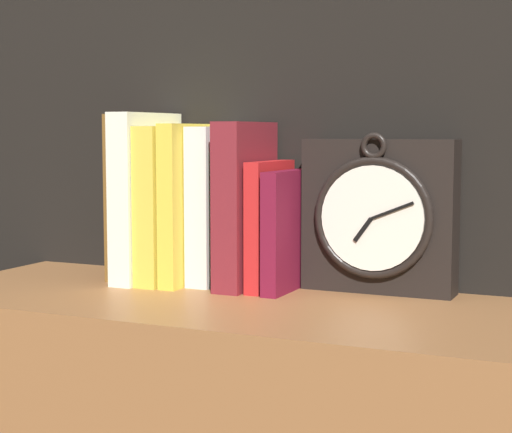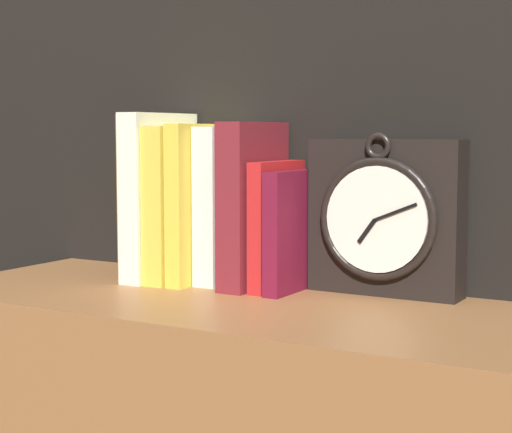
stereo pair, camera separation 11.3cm
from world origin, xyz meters
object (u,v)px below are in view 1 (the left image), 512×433
book_slot1_white (146,197)px  book_slot6_maroon (245,205)px  clock (378,216)px  book_slot4_white (214,205)px  book_slot5_green (233,218)px  book_slot8_maroon (287,231)px  book_slot2_yellow (169,204)px  book_slot7_red (270,225)px  book_slot3_yellow (190,204)px  book_slot0_brown (134,196)px

book_slot1_white → book_slot6_maroon: 0.16m
clock → book_slot1_white: (-0.35, -0.05, 0.02)m
book_slot4_white → book_slot5_green: book_slot4_white is taller
book_slot8_maroon → book_slot1_white: bearing=-177.8°
book_slot4_white → book_slot2_yellow: bearing=-166.6°
book_slot1_white → book_slot2_yellow: bearing=4.4°
book_slot7_red → book_slot4_white: bearing=175.7°
book_slot3_yellow → book_slot5_green: size_ratio=1.20×
book_slot1_white → book_slot3_yellow: bearing=3.4°
book_slot2_yellow → book_slot7_red: 0.17m
book_slot0_brown → book_slot2_yellow: 0.07m
book_slot0_brown → book_slot2_yellow: book_slot0_brown is taller
book_slot1_white → book_slot7_red: 0.20m
book_slot5_green → book_slot7_red: (0.07, -0.01, -0.01)m
clock → book_slot0_brown: (-0.39, -0.03, 0.02)m
book_slot0_brown → book_slot2_yellow: size_ratio=1.08×
book_slot5_green → book_slot8_maroon: (0.09, -0.01, -0.01)m
book_slot0_brown → book_slot5_green: size_ratio=1.27×
book_slot3_yellow → book_slot7_red: size_ratio=1.29×
book_slot5_green → book_slot6_maroon: 0.04m
book_slot0_brown → book_slot8_maroon: size_ratio=1.47×
book_slot2_yellow → book_slot8_maroon: size_ratio=1.36×
book_slot0_brown → book_slot4_white: 0.14m
book_slot2_yellow → book_slot7_red: bearing=3.2°
clock → book_slot6_maroon: (-0.19, -0.04, 0.01)m
clock → book_slot0_brown: bearing=-175.5°
clock → book_slot1_white: bearing=-172.4°
book_slot6_maroon → book_slot8_maroon: 0.07m
clock → book_slot7_red: bearing=-167.1°
book_slot0_brown → book_slot1_white: 0.04m
book_slot3_yellow → book_slot7_red: book_slot3_yellow is taller
book_slot1_white → book_slot5_green: (0.14, 0.02, -0.03)m
book_slot4_white → book_slot6_maroon: 0.06m
book_slot7_red → book_slot8_maroon: size_ratio=1.07×
book_slot5_green → book_slot6_maroon: size_ratio=0.83×
book_slot2_yellow → book_slot3_yellow: book_slot3_yellow is taller
book_slot3_yellow → book_slot6_maroon: 0.09m
book_slot4_white → book_slot5_green: size_ratio=1.17×
book_slot4_white → book_slot6_maroon: (0.06, -0.01, 0.00)m
book_slot2_yellow → clock: bearing=7.9°
clock → book_slot1_white: size_ratio=0.88×
book_slot5_green → book_slot4_white: bearing=-173.8°
book_slot4_white → book_slot7_red: 0.10m
book_slot0_brown → book_slot4_white: bearing=1.1°
book_slot2_yellow → book_slot7_red: (0.16, 0.01, -0.02)m
book_slot1_white → book_slot8_maroon: 0.23m
clock → book_slot2_yellow: size_ratio=0.96×
book_slot1_white → book_slot3_yellow: (0.07, 0.00, -0.01)m
book_slot0_brown → book_slot6_maroon: book_slot0_brown is taller
book_slot3_yellow → book_slot1_white: bearing=-176.6°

